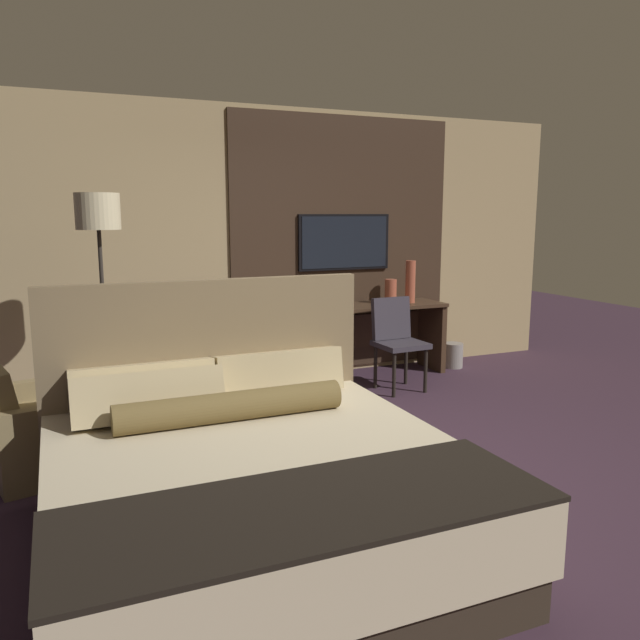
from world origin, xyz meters
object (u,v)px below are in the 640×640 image
at_px(bed, 251,483).
at_px(vase_tall, 410,282).
at_px(desk_chair, 396,335).
at_px(desk, 353,327).
at_px(floor_lamp, 99,232).
at_px(waste_bin, 453,355).
at_px(tv, 344,242).
at_px(armchair_by_window, 47,432).
at_px(vase_short, 391,291).

xyz_separation_m(bed, vase_tall, (2.67, 2.85, 0.66)).
distance_m(bed, desk_chair, 3.21).
distance_m(desk, floor_lamp, 2.85).
bearing_deg(waste_bin, desk_chair, -154.61).
relative_size(tv, armchair_by_window, 1.08).
bearing_deg(desk_chair, desk, 104.79).
bearing_deg(waste_bin, vase_tall, 176.69).
bearing_deg(tv, bed, -122.73).
distance_m(vase_short, waste_bin, 1.11).
xyz_separation_m(desk_chair, armchair_by_window, (-3.20, -0.79, -0.29)).
relative_size(tv, vase_short, 4.02).
bearing_deg(waste_bin, desk, 175.16).
relative_size(bed, vase_short, 8.13).
relative_size(tv, desk_chair, 1.16).
distance_m(desk, desk_chair, 0.63).
xyz_separation_m(bed, desk_chair, (2.20, 2.32, 0.20)).
height_order(bed, tv, tv).
height_order(vase_tall, waste_bin, vase_tall).
bearing_deg(vase_short, bed, -130.44).
height_order(desk_chair, waste_bin, desk_chair).
height_order(tv, desk_chair, tv).
xyz_separation_m(vase_short, waste_bin, (0.80, -0.05, -0.77)).
bearing_deg(desk_chair, tv, 100.30).
bearing_deg(armchair_by_window, desk_chair, -89.59).
distance_m(desk, waste_bin, 1.29).
xyz_separation_m(desk, vase_short, (0.42, -0.06, 0.37)).
bearing_deg(bed, floor_lamp, 103.60).
bearing_deg(desk, armchair_by_window, -155.30).
height_order(armchair_by_window, floor_lamp, floor_lamp).
distance_m(vase_tall, waste_bin, 1.03).
distance_m(bed, waste_bin, 4.30).
height_order(desk, desk_chair, desk_chair).
relative_size(armchair_by_window, floor_lamp, 0.52).
bearing_deg(tv, armchair_by_window, -151.96).
distance_m(tv, floor_lamp, 2.72).
distance_m(desk, tv, 0.92).
height_order(vase_tall, vase_short, vase_tall).
distance_m(tv, desk_chair, 1.22).
distance_m(desk_chair, waste_bin, 1.22).
distance_m(floor_lamp, vase_short, 3.12).
distance_m(armchair_by_window, vase_tall, 3.97).
relative_size(armchair_by_window, vase_short, 3.73).
relative_size(tv, floor_lamp, 0.56).
xyz_separation_m(desk_chair, floor_lamp, (-2.74, -0.11, 1.05)).
relative_size(floor_lamp, waste_bin, 6.75).
bearing_deg(desk_chair, bed, -136.18).
distance_m(tv, vase_tall, 0.84).
bearing_deg(vase_short, floor_lamp, -167.68).
height_order(armchair_by_window, waste_bin, armchair_by_window).
bearing_deg(desk, vase_tall, -6.15).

